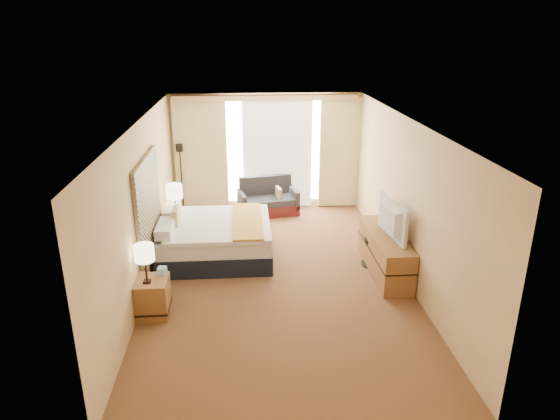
{
  "coord_description": "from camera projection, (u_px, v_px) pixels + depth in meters",
  "views": [
    {
      "loc": [
        -0.52,
        -7.49,
        3.93
      ],
      "look_at": [
        0.08,
        0.4,
        1.03
      ],
      "focal_mm": 32.0,
      "sensor_mm": 36.0,
      "label": 1
    }
  ],
  "objects": [
    {
      "name": "headboard",
      "position": [
        148.0,
        203.0,
        8.01
      ],
      "size": [
        0.06,
        1.85,
        1.5
      ],
      "primitive_type": "cube",
      "color": "black",
      "rests_on": "wall_left"
    },
    {
      "name": "telephone",
      "position": [
        180.0,
        217.0,
        9.35
      ],
      "size": [
        0.22,
        0.19,
        0.07
      ],
      "primitive_type": "cube",
      "rotation": [
        0.0,
        0.0,
        -0.37
      ],
      "color": "black",
      "rests_on": "nightstand_right"
    },
    {
      "name": "floor_lamp",
      "position": [
        181.0,
        164.0,
        10.98
      ],
      "size": [
        0.2,
        0.2,
        1.55
      ],
      "color": "black",
      "rests_on": "floor"
    },
    {
      "name": "nightstand_right",
      "position": [
        174.0,
        231.0,
        9.54
      ],
      "size": [
        0.45,
        0.52,
        0.55
      ],
      "primitive_type": "cube",
      "color": "olive",
      "rests_on": "floor"
    },
    {
      "name": "floor",
      "position": [
        277.0,
        275.0,
        8.41
      ],
      "size": [
        4.2,
        7.0,
        0.02
      ],
      "primitive_type": "cube",
      "color": "#521C17",
      "rests_on": "ground"
    },
    {
      "name": "bed",
      "position": [
        215.0,
        238.0,
        9.01
      ],
      "size": [
        1.96,
        1.8,
        0.95
      ],
      "color": "black",
      "rests_on": "floor"
    },
    {
      "name": "lamp_right",
      "position": [
        174.0,
        192.0,
        9.28
      ],
      "size": [
        0.31,
        0.31,
        0.65
      ],
      "color": "black",
      "rests_on": "nightstand_right"
    },
    {
      "name": "media_dresser",
      "position": [
        385.0,
        253.0,
        8.42
      ],
      "size": [
        0.5,
        1.8,
        0.7
      ],
      "primitive_type": "cube",
      "color": "olive",
      "rests_on": "floor"
    },
    {
      "name": "wall_left",
      "position": [
        143.0,
        206.0,
        7.81
      ],
      "size": [
        0.02,
        7.0,
        2.6
      ],
      "primitive_type": "cube",
      "color": "beige",
      "rests_on": "ground"
    },
    {
      "name": "ceiling",
      "position": [
        277.0,
        122.0,
        7.51
      ],
      "size": [
        4.2,
        7.0,
        0.02
      ],
      "primitive_type": "cube",
      "color": "silver",
      "rests_on": "wall_back"
    },
    {
      "name": "lamp_left",
      "position": [
        144.0,
        254.0,
        6.88
      ],
      "size": [
        0.27,
        0.27,
        0.58
      ],
      "color": "black",
      "rests_on": "nightstand_left"
    },
    {
      "name": "wall_right",
      "position": [
        405.0,
        200.0,
        8.11
      ],
      "size": [
        0.02,
        7.0,
        2.6
      ],
      "primitive_type": "cube",
      "color": "beige",
      "rests_on": "ground"
    },
    {
      "name": "desk_chair",
      "position": [
        379.0,
        242.0,
        8.66
      ],
      "size": [
        0.48,
        0.48,
        0.98
      ],
      "rotation": [
        0.0,
        0.0,
        -0.06
      ],
      "color": "black",
      "rests_on": "floor"
    },
    {
      "name": "nightstand_left",
      "position": [
        153.0,
        297.0,
        7.2
      ],
      "size": [
        0.45,
        0.52,
        0.55
      ],
      "primitive_type": "cube",
      "color": "olive",
      "rests_on": "floor"
    },
    {
      "name": "curtains",
      "position": [
        266.0,
        148.0,
        11.09
      ],
      "size": [
        4.12,
        0.19,
        2.56
      ],
      "color": "beige",
      "rests_on": "floor"
    },
    {
      "name": "loveseat",
      "position": [
        268.0,
        202.0,
        11.16
      ],
      "size": [
        1.39,
        0.91,
        0.8
      ],
      "rotation": [
        0.0,
        0.0,
        0.19
      ],
      "color": "#4E1616",
      "rests_on": "floor"
    },
    {
      "name": "wall_back",
      "position": [
        266.0,
        152.0,
        11.24
      ],
      "size": [
        4.2,
        0.02,
        2.6
      ],
      "primitive_type": "cube",
      "color": "beige",
      "rests_on": "ground"
    },
    {
      "name": "tissue_box",
      "position": [
        162.0,
        271.0,
        7.25
      ],
      "size": [
        0.13,
        0.13,
        0.11
      ],
      "primitive_type": "cube",
      "rotation": [
        0.0,
        0.0,
        -0.11
      ],
      "color": "#81A5C7",
      "rests_on": "nightstand_left"
    },
    {
      "name": "window",
      "position": [
        277.0,
        151.0,
        11.22
      ],
      "size": [
        2.3,
        0.02,
        2.3
      ],
      "primitive_type": "cube",
      "color": "white",
      "rests_on": "wall_back"
    },
    {
      "name": "television",
      "position": [
        386.0,
        219.0,
        8.1
      ],
      "size": [
        0.26,
        1.07,
        0.61
      ],
      "primitive_type": "imported",
      "rotation": [
        0.0,
        0.0,
        1.69
      ],
      "color": "black",
      "rests_on": "media_dresser"
    },
    {
      "name": "wall_front",
      "position": [
        303.0,
        326.0,
        4.68
      ],
      "size": [
        4.2,
        0.02,
        2.6
      ],
      "primitive_type": "cube",
      "color": "beige",
      "rests_on": "ground"
    }
  ]
}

